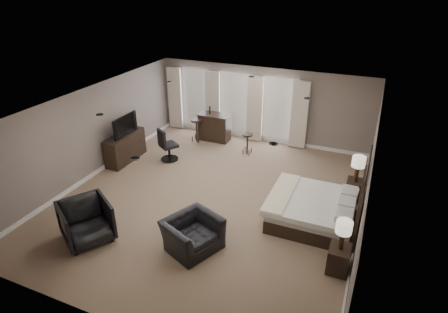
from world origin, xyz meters
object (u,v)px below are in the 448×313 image
at_px(bar_stool_right, 247,144).
at_px(lamp_far, 357,169).
at_px(lamp_near, 343,235).
at_px(bar_stool_left, 197,130).
at_px(desk_chair, 169,144).
at_px(tv, 123,132).
at_px(armchair_near, 192,229).
at_px(nightstand_far, 354,190).
at_px(dresser, 125,147).
at_px(bar_counter, 215,127).
at_px(bed, 310,198).
at_px(nightstand_near, 338,259).
at_px(armchair_far, 86,220).

bearing_deg(bar_stool_right, lamp_far, -22.65).
bearing_deg(lamp_near, bar_stool_left, 139.96).
bearing_deg(desk_chair, tv, 56.69).
distance_m(lamp_far, armchair_near, 4.58).
bearing_deg(nightstand_far, dresser, -175.98).
relative_size(bar_counter, bar_stool_left, 1.34).
bearing_deg(bed, lamp_near, -58.46).
bearing_deg(dresser, lamp_far, 4.02).
xyz_separation_m(lamp_far, armchair_near, (-3.00, -3.43, -0.40)).
height_order(bed, tv, bed).
bearing_deg(nightstand_far, lamp_far, 0.00).
relative_size(bed, bar_counter, 1.82).
bearing_deg(dresser, desk_chair, 24.09).
xyz_separation_m(nightstand_near, bar_stool_right, (-3.52, 4.37, 0.08)).
relative_size(armchair_near, bar_stool_left, 1.35).
bearing_deg(lamp_far, dresser, -175.98).
relative_size(nightstand_far, armchair_far, 0.52).
bearing_deg(armchair_far, bed, -26.56).
xyz_separation_m(nightstand_near, bar_stool_left, (-5.51, 4.63, 0.14)).
distance_m(lamp_near, armchair_far, 5.44).
height_order(nightstand_far, bar_stool_right, bar_stool_right).
relative_size(nightstand_near, tv, 0.50).
bearing_deg(bar_stool_left, lamp_far, -17.42).
distance_m(nightstand_near, desk_chair, 6.40).
height_order(armchair_far, bar_counter, armchair_far).
distance_m(bar_stool_left, bar_stool_right, 2.01).
height_order(lamp_near, bar_stool_right, lamp_near).
height_order(nightstand_far, armchair_far, armchair_far).
relative_size(bar_counter, bar_stool_right, 1.56).
distance_m(bed, armchair_near, 2.90).
xyz_separation_m(tv, desk_chair, (1.26, 0.56, -0.43)).
xyz_separation_m(bed, lamp_near, (0.89, -1.45, 0.23)).
xyz_separation_m(armchair_far, bar_stool_right, (1.78, 5.56, -0.17)).
bearing_deg(lamp_far, bed, -121.54).
bearing_deg(bar_stool_left, armchair_far, -87.92).
height_order(lamp_far, armchair_far, lamp_far).
bearing_deg(bar_stool_left, bar_counter, 35.44).
height_order(bar_stool_left, bar_stool_right, bar_stool_left).
bearing_deg(armchair_far, bar_stool_left, 34.57).
distance_m(nightstand_near, dresser, 7.33).
relative_size(lamp_far, bar_stool_right, 0.99).
xyz_separation_m(bar_stool_left, bar_stool_right, (1.99, -0.26, -0.06)).
bearing_deg(nightstand_far, bar_stool_right, 157.35).
bearing_deg(tv, nightstand_near, -109.23).
xyz_separation_m(bed, bar_stool_right, (-2.63, 2.92, -0.29)).
bearing_deg(bar_counter, nightstand_far, -22.87).
height_order(bar_counter, bar_stool_left, bar_counter).
distance_m(bar_stool_right, desk_chair, 2.56).
relative_size(dresser, bar_stool_left, 1.84).
relative_size(nightstand_near, armchair_near, 0.49).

